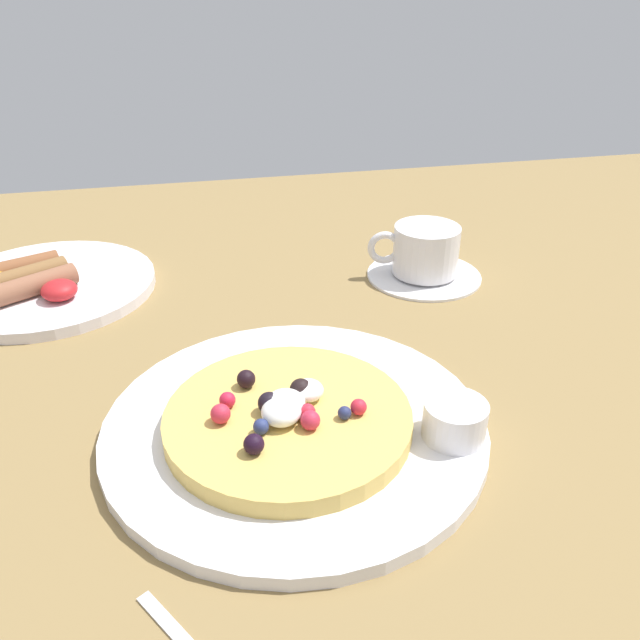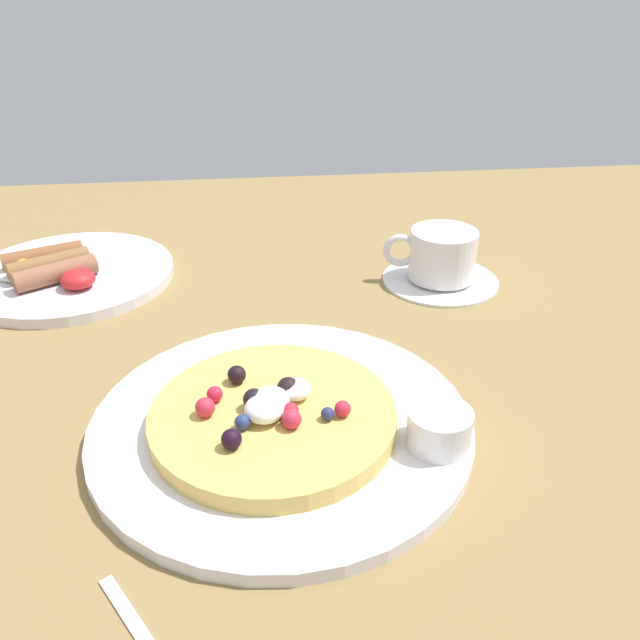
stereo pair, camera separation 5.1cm
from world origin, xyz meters
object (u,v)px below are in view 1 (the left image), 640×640
object	(u,v)px
syrup_ramekin	(455,420)
breakfast_plate	(48,286)
coffee_cup	(425,249)
coffee_saucer	(424,274)
pancake_plate	(295,426)

from	to	relation	value
syrup_ramekin	breakfast_plate	world-z (taller)	syrup_ramekin
syrup_ramekin	breakfast_plate	bearing A→B (deg)	134.53
breakfast_plate	coffee_cup	distance (m)	0.42
breakfast_plate	coffee_saucer	distance (m)	0.42
coffee_saucer	syrup_ramekin	bearing A→B (deg)	-106.05
breakfast_plate	coffee_saucer	bearing A→B (deg)	-7.16
coffee_saucer	pancake_plate	bearing A→B (deg)	-128.51
pancake_plate	coffee_cup	xyz separation A→B (m)	(0.19, 0.25, 0.03)
syrup_ramekin	coffee_saucer	bearing A→B (deg)	73.95
coffee_cup	pancake_plate	bearing A→B (deg)	-128.23
pancake_plate	syrup_ramekin	xyz separation A→B (m)	(0.11, -0.04, 0.02)
syrup_ramekin	coffee_saucer	size ratio (longest dim) A/B	0.36
syrup_ramekin	coffee_cup	bearing A→B (deg)	74.28
pancake_plate	breakfast_plate	size ratio (longest dim) A/B	1.28
coffee_saucer	coffee_cup	bearing A→B (deg)	168.57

